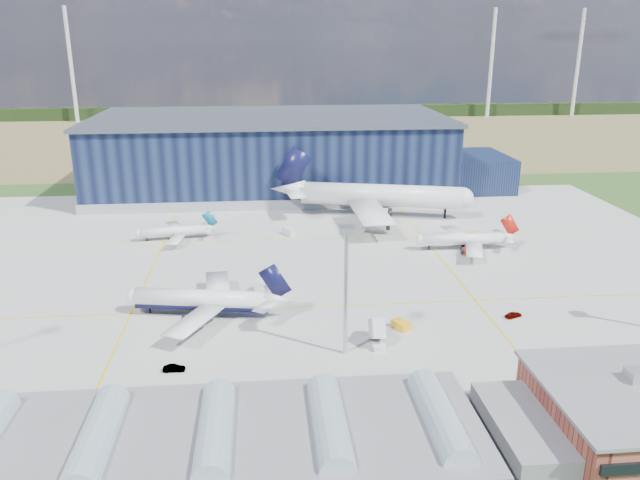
{
  "coord_description": "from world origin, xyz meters",
  "views": [
    {
      "loc": [
        -3.42,
        -125.65,
        52.29
      ],
      "look_at": [
        9.35,
        8.91,
        8.05
      ],
      "focal_mm": 35.0,
      "sensor_mm": 36.0,
      "label": 1
    }
  ],
  "objects_px": {
    "airliner_red": "(463,233)",
    "gse_tug_b": "(540,392)",
    "airliner_navy": "(200,290)",
    "airstair": "(377,334)",
    "gse_tug_a": "(401,325)",
    "gse_van_a": "(270,287)",
    "light_mast_center": "(346,270)",
    "gse_cart_a": "(496,239)",
    "gse_cart_b": "(221,214)",
    "gse_van_b": "(289,232)",
    "car_a": "(513,315)",
    "airliner_widebody": "(381,184)",
    "gse_tug_c": "(477,235)",
    "car_b": "(174,368)",
    "hangar": "(279,156)",
    "airliner_regional": "(173,227)"
  },
  "relations": [
    {
      "from": "gse_van_b",
      "to": "car_a",
      "type": "xyz_separation_m",
      "value": [
        41.01,
        -57.18,
        -0.38
      ]
    },
    {
      "from": "gse_van_b",
      "to": "gse_cart_b",
      "type": "distance_m",
      "value": 29.06
    },
    {
      "from": "airliner_red",
      "to": "gse_tug_b",
      "type": "relative_size",
      "value": 9.79
    },
    {
      "from": "light_mast_center",
      "to": "gse_van_b",
      "type": "distance_m",
      "value": 70.25
    },
    {
      "from": "gse_tug_c",
      "to": "gse_cart_b",
      "type": "xyz_separation_m",
      "value": [
        -71.01,
        27.49,
        -0.05
      ]
    },
    {
      "from": "light_mast_center",
      "to": "car_b",
      "type": "relative_size",
      "value": 6.42
    },
    {
      "from": "gse_tug_a",
      "to": "gse_cart_b",
      "type": "relative_size",
      "value": 1.3
    },
    {
      "from": "airliner_regional",
      "to": "gse_tug_a",
      "type": "bearing_deg",
      "value": 122.24
    },
    {
      "from": "airliner_red",
      "to": "gse_cart_b",
      "type": "xyz_separation_m",
      "value": [
        -63.71,
        37.48,
        -3.88
      ]
    },
    {
      "from": "gse_van_b",
      "to": "gse_tug_c",
      "type": "distance_m",
      "value": 51.37
    },
    {
      "from": "hangar",
      "to": "airliner_widebody",
      "type": "xyz_separation_m",
      "value": [
        29.45,
        -39.8,
        -1.55
      ]
    },
    {
      "from": "airliner_red",
      "to": "gse_tug_c",
      "type": "xyz_separation_m",
      "value": [
        7.31,
        10.0,
        -3.84
      ]
    },
    {
      "from": "light_mast_center",
      "to": "gse_cart_b",
      "type": "relative_size",
      "value": 8.33
    },
    {
      "from": "gse_tug_b",
      "to": "airstair",
      "type": "height_order",
      "value": "airstair"
    },
    {
      "from": "light_mast_center",
      "to": "gse_cart_a",
      "type": "height_order",
      "value": "light_mast_center"
    },
    {
      "from": "gse_cart_a",
      "to": "gse_cart_b",
      "type": "relative_size",
      "value": 0.96
    },
    {
      "from": "hangar",
      "to": "gse_cart_a",
      "type": "height_order",
      "value": "hangar"
    },
    {
      "from": "car_a",
      "to": "car_b",
      "type": "bearing_deg",
      "value": 81.21
    },
    {
      "from": "gse_tug_a",
      "to": "car_a",
      "type": "height_order",
      "value": "gse_tug_a"
    },
    {
      "from": "gse_tug_c",
      "to": "car_b",
      "type": "distance_m",
      "value": 98.29
    },
    {
      "from": "airliner_navy",
      "to": "car_a",
      "type": "height_order",
      "value": "airliner_navy"
    },
    {
      "from": "airliner_widebody",
      "to": "gse_cart_a",
      "type": "distance_m",
      "value": 38.68
    },
    {
      "from": "airliner_regional",
      "to": "gse_van_a",
      "type": "distance_m",
      "value": 46.69
    },
    {
      "from": "airliner_widebody",
      "to": "gse_van_b",
      "type": "distance_m",
      "value": 34.26
    },
    {
      "from": "airstair",
      "to": "airliner_regional",
      "type": "bearing_deg",
      "value": 124.89
    },
    {
      "from": "airliner_regional",
      "to": "gse_tug_b",
      "type": "bearing_deg",
      "value": 120.36
    },
    {
      "from": "gse_cart_a",
      "to": "gse_cart_b",
      "type": "bearing_deg",
      "value": 145.15
    },
    {
      "from": "hangar",
      "to": "gse_van_b",
      "type": "xyz_separation_m",
      "value": [
        0.86,
        -56.35,
        -10.63
      ]
    },
    {
      "from": "airliner_red",
      "to": "car_b",
      "type": "distance_m",
      "value": 86.31
    },
    {
      "from": "gse_van_a",
      "to": "light_mast_center",
      "type": "bearing_deg",
      "value": -137.41
    },
    {
      "from": "gse_van_a",
      "to": "airliner_red",
      "type": "bearing_deg",
      "value": -45.66
    },
    {
      "from": "gse_van_b",
      "to": "car_b",
      "type": "distance_m",
      "value": 75.31
    },
    {
      "from": "gse_van_a",
      "to": "gse_tug_c",
      "type": "height_order",
      "value": "gse_van_a"
    },
    {
      "from": "airliner_red",
      "to": "gse_tug_b",
      "type": "height_order",
      "value": "airliner_red"
    },
    {
      "from": "airliner_navy",
      "to": "gse_van_a",
      "type": "height_order",
      "value": "airliner_navy"
    },
    {
      "from": "gse_van_b",
      "to": "car_a",
      "type": "distance_m",
      "value": 70.37
    },
    {
      "from": "gse_van_a",
      "to": "gse_van_b",
      "type": "bearing_deg",
      "value": 10.17
    },
    {
      "from": "car_a",
      "to": "gse_cart_b",
      "type": "bearing_deg",
      "value": 16.11
    },
    {
      "from": "gse_cart_b",
      "to": "gse_tug_b",
      "type": "bearing_deg",
      "value": -140.47
    },
    {
      "from": "gse_tug_a",
      "to": "gse_cart_a",
      "type": "xyz_separation_m",
      "value": [
        36.83,
        49.78,
        -0.17
      ]
    },
    {
      "from": "airliner_navy",
      "to": "gse_van_b",
      "type": "xyz_separation_m",
      "value": [
        19.65,
        50.46,
        -4.48
      ]
    },
    {
      "from": "airliner_widebody",
      "to": "gse_tug_a",
      "type": "bearing_deg",
      "value": -83.63
    },
    {
      "from": "gse_van_b",
      "to": "airliner_widebody",
      "type": "bearing_deg",
      "value": 1.37
    },
    {
      "from": "gse_tug_a",
      "to": "gse_van_a",
      "type": "distance_m",
      "value": 31.21
    },
    {
      "from": "gse_tug_a",
      "to": "hangar",
      "type": "bearing_deg",
      "value": 72.14
    },
    {
      "from": "airliner_navy",
      "to": "airstair",
      "type": "bearing_deg",
      "value": 165.9
    },
    {
      "from": "airliner_regional",
      "to": "car_b",
      "type": "height_order",
      "value": "airliner_regional"
    },
    {
      "from": "airliner_navy",
      "to": "airliner_red",
      "type": "height_order",
      "value": "airliner_navy"
    },
    {
      "from": "gse_tug_a",
      "to": "gse_tug_c",
      "type": "xyz_separation_m",
      "value": [
        32.84,
        53.44,
        -0.1
      ]
    },
    {
      "from": "airliner_widebody",
      "to": "gse_tug_a",
      "type": "xyz_separation_m",
      "value": [
        -10.47,
        -76.44,
        -9.32
      ]
    }
  ]
}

